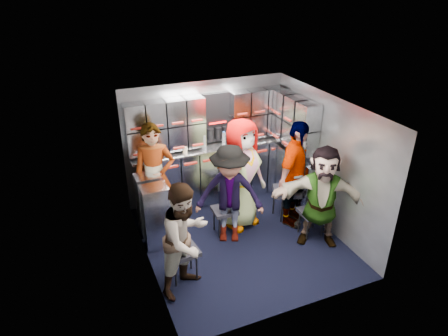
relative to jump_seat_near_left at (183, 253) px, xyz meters
name	(u,v)px	position (x,y,z in m)	size (l,w,h in m)	color
floor	(241,240)	(1.05, 0.44, -0.41)	(3.00, 3.00, 0.00)	black
wall_back	(206,141)	(1.05, 1.94, 0.64)	(2.80, 0.04, 2.10)	gray
wall_left	(144,199)	(-0.35, 0.44, 0.64)	(0.04, 3.00, 2.10)	gray
wall_right	(326,163)	(2.45, 0.44, 0.64)	(0.04, 3.00, 2.10)	gray
ceiling	(244,108)	(1.05, 0.44, 1.69)	(2.80, 3.00, 0.02)	silver
cart_bank_back	(210,175)	(1.05, 1.73, 0.09)	(2.68, 0.38, 0.99)	#A4AAB4
cart_bank_left	(153,210)	(-0.14, 1.00, 0.09)	(0.38, 0.76, 0.99)	#A4AAB4
counter	(210,148)	(1.05, 1.73, 0.61)	(2.68, 0.42, 0.03)	#B6B8BD
locker_bank_back	(208,120)	(1.05, 1.79, 1.08)	(2.68, 0.28, 0.82)	#A4AAB4
locker_bank_right	(295,122)	(2.30, 1.14, 1.08)	(0.28, 1.00, 0.82)	#A4AAB4
right_cabinet	(294,179)	(2.30, 1.04, 0.09)	(0.28, 1.20, 1.00)	#A4AAB4
coffee_niche	(217,118)	(1.23, 1.85, 1.06)	(0.46, 0.16, 0.84)	black
red_latch_strip	(214,160)	(1.05, 1.53, 0.47)	(2.60, 0.02, 0.03)	maroon
jump_seat_near_left	(183,253)	(0.00, 0.00, 0.00)	(0.43, 0.41, 0.46)	black
jump_seat_mid_left	(225,212)	(0.90, 0.73, -0.03)	(0.37, 0.36, 0.43)	black
jump_seat_center	(235,196)	(1.22, 1.06, 0.00)	(0.50, 0.48, 0.46)	black
jump_seat_mid_right	(287,193)	(2.01, 0.77, 0.04)	(0.54, 0.53, 0.50)	black
jump_seat_near_right	(312,213)	(2.10, 0.17, -0.03)	(0.37, 0.35, 0.43)	black
attendant_standing	(155,177)	(0.00, 1.35, 0.45)	(0.62, 0.41, 1.71)	black
attendant_arc_a	(186,239)	(0.00, -0.18, 0.35)	(0.73, 0.57, 1.51)	black
attendant_arc_b	(229,195)	(0.90, 0.55, 0.36)	(1.00, 0.57, 1.54)	black
attendant_arc_c	(241,174)	(1.22, 0.88, 0.48)	(0.87, 0.57, 1.78)	black
attendant_arc_d	(295,174)	(2.01, 0.59, 0.46)	(1.01, 0.42, 1.73)	black
attendant_arc_e	(322,197)	(2.10, -0.01, 0.37)	(1.44, 0.46, 1.56)	black
bottle_left	(159,150)	(0.17, 1.68, 0.74)	(0.07, 0.07, 0.24)	white
bottle_mid	(204,142)	(0.93, 1.68, 0.75)	(0.07, 0.07, 0.25)	white
bottle_right	(224,139)	(1.28, 1.68, 0.74)	(0.06, 0.06, 0.24)	white
cup_left	(185,150)	(0.59, 1.67, 0.68)	(0.08, 0.08, 0.11)	#C5AE8B
cup_right	(277,135)	(2.30, 1.67, 0.67)	(0.07, 0.07, 0.09)	#C5AE8B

